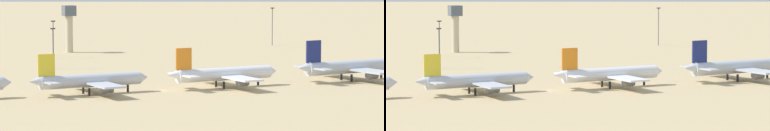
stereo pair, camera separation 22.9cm
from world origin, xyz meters
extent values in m
plane|color=tan|center=(0.00, 0.00, 0.00)|extent=(4000.00, 4000.00, 0.00)
cone|color=silver|center=(-48.71, 4.27, 4.49)|extent=(3.44, 4.24, 4.06)
cylinder|color=silver|center=(-23.44, 1.11, 4.28)|extent=(32.78, 6.22, 4.07)
cone|color=silver|center=(-5.76, 2.28, 4.28)|extent=(3.30, 4.06, 3.87)
cone|color=silver|center=(-41.12, -0.07, 4.89)|extent=(4.29, 3.72, 3.46)
cube|color=yellow|center=(-37.66, 0.16, 9.62)|extent=(5.32, 0.86, 6.62)
cube|color=silver|center=(-37.93, 4.23, 4.68)|extent=(3.71, 7.12, 0.37)
cube|color=silver|center=(-37.39, -3.90, 4.68)|extent=(3.71, 7.12, 0.37)
cube|color=silver|center=(-22.42, 1.17, 3.67)|extent=(9.07, 32.97, 0.57)
cylinder|color=slate|center=(-21.91, 8.86, 2.24)|extent=(3.81, 2.48, 2.24)
cylinder|color=slate|center=(-20.90, -6.38, 2.24)|extent=(3.81, 2.48, 2.24)
cylinder|color=black|center=(-11.08, 1.93, 1.12)|extent=(0.71, 0.71, 2.24)
cylinder|color=black|center=(-25.12, 3.44, 1.12)|extent=(0.71, 0.71, 2.24)
cylinder|color=black|center=(-24.80, -1.43, 1.12)|extent=(0.71, 0.71, 2.24)
cylinder|color=white|center=(21.01, -0.40, 4.41)|extent=(33.82, 6.65, 4.20)
cone|color=white|center=(39.23, 0.94, 4.41)|extent=(3.43, 4.21, 3.99)
cone|color=white|center=(2.79, -1.74, 5.04)|extent=(4.45, 3.87, 3.57)
cube|color=orange|center=(6.35, -1.48, 9.92)|extent=(5.48, 0.92, 6.82)
cube|color=white|center=(6.04, 2.71, 4.83)|extent=(3.87, 7.37, 0.38)
cube|color=white|center=(6.66, -5.66, 4.83)|extent=(3.87, 7.37, 0.38)
cube|color=white|center=(22.06, -0.32, 3.78)|extent=(9.58, 34.03, 0.59)
cylinder|color=slate|center=(22.53, 7.61, 2.31)|extent=(3.94, 2.58, 2.31)
cylinder|color=slate|center=(23.68, -8.10, 2.31)|extent=(3.94, 2.58, 2.31)
cylinder|color=black|center=(33.74, 0.54, 1.15)|extent=(0.73, 0.73, 2.31)
cylinder|color=black|center=(19.26, 2.00, 1.15)|extent=(0.73, 0.73, 2.31)
cylinder|color=black|center=(19.62, -3.03, 1.15)|extent=(0.73, 0.73, 2.31)
cylinder|color=silver|center=(68.46, -0.34, 4.72)|extent=(36.26, 8.89, 4.50)
cone|color=silver|center=(49.05, -2.75, 5.40)|extent=(4.93, 4.35, 3.82)
cube|color=navy|center=(52.84, -2.28, 10.63)|extent=(5.87, 1.28, 7.31)
cube|color=silver|center=(52.29, 2.18, 5.17)|extent=(4.51, 8.03, 0.40)
cube|color=silver|center=(53.40, -6.75, 5.17)|extent=(4.51, 8.03, 0.40)
cube|color=silver|center=(69.58, -0.20, 4.05)|extent=(12.02, 36.65, 0.63)
cylinder|color=slate|center=(69.66, 8.30, 2.47)|extent=(4.32, 2.95, 2.47)
cylinder|color=slate|center=(71.73, -8.43, 2.47)|extent=(4.32, 2.95, 2.47)
cylinder|color=black|center=(82.03, 1.34, 1.24)|extent=(0.79, 0.79, 2.47)
cylinder|color=black|center=(66.46, 2.13, 1.24)|extent=(0.79, 0.79, 2.47)
cylinder|color=black|center=(67.12, -3.23, 1.24)|extent=(0.79, 0.79, 2.47)
cylinder|color=#C6B793|center=(14.69, 142.06, 8.00)|extent=(3.20, 3.20, 16.00)
cube|color=#4C5660|center=(14.69, 142.06, 18.26)|extent=(5.20, 5.20, 4.51)
cylinder|color=#59595E|center=(113.24, 138.08, 8.70)|extent=(0.36, 0.36, 17.40)
cube|color=#333333|center=(113.24, 138.08, 17.65)|extent=(1.80, 0.50, 0.50)
cylinder|color=#59595E|center=(-11.75, 78.96, 7.37)|extent=(0.36, 0.36, 14.74)
cube|color=#333333|center=(-11.75, 78.96, 14.99)|extent=(1.80, 0.50, 0.50)
cylinder|color=#59595E|center=(1.08, 121.04, 7.45)|extent=(0.36, 0.36, 14.91)
cube|color=#333333|center=(1.08, 121.04, 15.16)|extent=(1.80, 0.50, 0.50)
camera|label=1|loc=(-128.79, -309.36, 41.92)|focal=101.05mm
camera|label=2|loc=(-128.58, -309.45, 41.92)|focal=101.05mm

